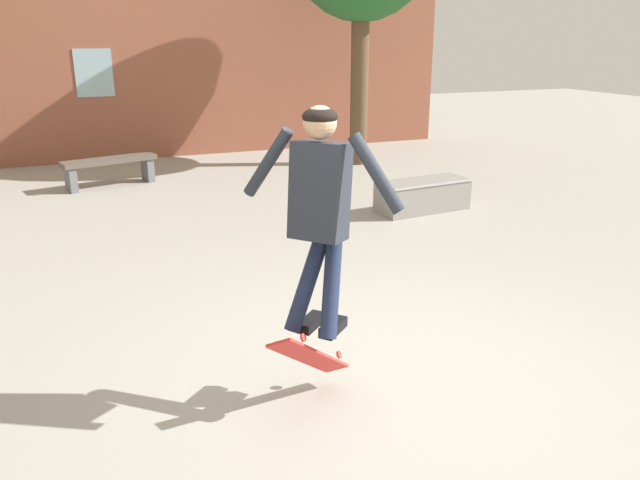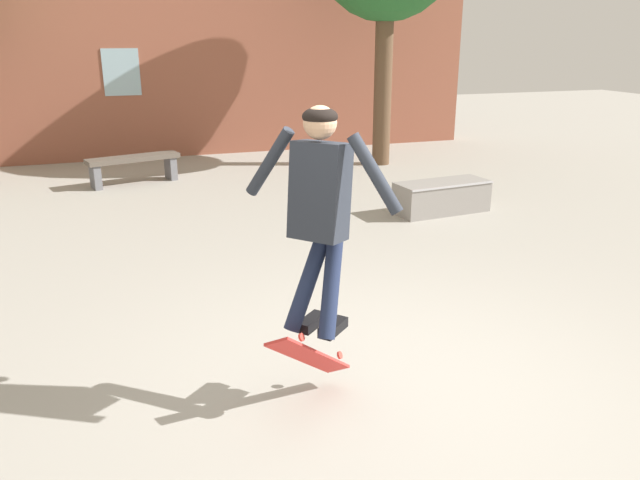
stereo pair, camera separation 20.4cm
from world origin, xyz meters
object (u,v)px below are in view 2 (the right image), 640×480
at_px(skate_ledge, 442,197).
at_px(skater, 320,202).
at_px(park_bench, 134,164).
at_px(skateboard_flipping, 309,356).

height_order(skate_ledge, skater, skater).
relative_size(skate_ledge, skater, 0.93).
bearing_deg(park_bench, skateboard_flipping, -99.48).
xyz_separation_m(skater, skateboard_flipping, (-0.09, -0.03, -1.07)).
distance_m(park_bench, skater, 7.43).
relative_size(park_bench, skate_ledge, 1.13).
relative_size(skater, skateboard_flipping, 2.24).
bearing_deg(park_bench, skater, -98.77).
xyz_separation_m(park_bench, skater, (0.86, -7.30, 1.09)).
height_order(skater, skateboard_flipping, skater).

